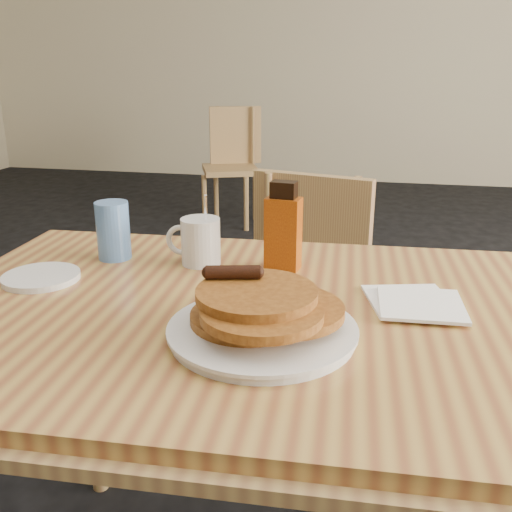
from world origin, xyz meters
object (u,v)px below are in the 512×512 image
at_px(coffee_mug, 199,240).
at_px(chair_wall_extra, 233,155).
at_px(pancake_plate, 262,319).
at_px(chair_main_far, 306,290).
at_px(syrup_bottle, 283,229).
at_px(blue_tumbler, 113,230).
at_px(main_table, 253,328).

bearing_deg(coffee_mug, chair_wall_extra, 111.94).
bearing_deg(pancake_plate, chair_main_far, 91.87).
distance_m(chair_wall_extra, pancake_plate, 3.46).
xyz_separation_m(coffee_mug, syrup_bottle, (0.18, 0.00, 0.03)).
relative_size(pancake_plate, syrup_bottle, 1.62).
bearing_deg(chair_main_far, blue_tumbler, -110.51).
relative_size(main_table, coffee_mug, 8.16).
height_order(chair_main_far, chair_wall_extra, chair_wall_extra).
xyz_separation_m(pancake_plate, blue_tumbler, (-0.39, 0.31, 0.03)).
xyz_separation_m(pancake_plate, syrup_bottle, (-0.02, 0.32, 0.05)).
height_order(chair_main_far, coffee_mug, coffee_mug).
bearing_deg(blue_tumbler, chair_main_far, 54.54).
bearing_deg(syrup_bottle, chair_wall_extra, 113.59).
height_order(pancake_plate, coffee_mug, coffee_mug).
relative_size(main_table, chair_main_far, 1.51).
distance_m(chair_main_far, chair_wall_extra, 2.66).
bearing_deg(main_table, pancake_plate, -70.40).
xyz_separation_m(chair_wall_extra, pancake_plate, (0.89, -3.34, 0.27)).
distance_m(syrup_bottle, blue_tumbler, 0.37).
distance_m(main_table, blue_tumbler, 0.42).
relative_size(main_table, pancake_plate, 4.26).
relative_size(chair_wall_extra, blue_tumbler, 6.76).
xyz_separation_m(chair_main_far, syrup_bottle, (0.01, -0.50, 0.34)).
distance_m(main_table, pancake_plate, 0.14).
distance_m(pancake_plate, blue_tumbler, 0.50).
xyz_separation_m(chair_main_far, chair_wall_extra, (-0.86, 2.52, 0.01)).
relative_size(pancake_plate, coffee_mug, 1.92).
distance_m(chair_wall_extra, syrup_bottle, 3.16).
xyz_separation_m(chair_wall_extra, coffee_mug, (0.69, -3.02, 0.30)).
bearing_deg(pancake_plate, main_table, 109.60).
bearing_deg(coffee_mug, main_table, -42.70).
bearing_deg(chair_main_far, syrup_bottle, -74.23).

